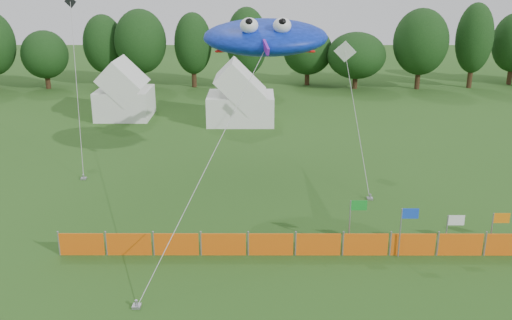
{
  "coord_description": "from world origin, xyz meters",
  "views": [
    {
      "loc": [
        0.04,
        -12.87,
        11.52
      ],
      "look_at": [
        0.0,
        6.0,
        5.2
      ],
      "focal_mm": 40.0,
      "sensor_mm": 36.0,
      "label": 1
    }
  ],
  "objects_px": {
    "tent_right": "(241,99)",
    "stingray_kite": "(266,36)",
    "tent_left": "(124,94)",
    "barrier_fence": "(294,244)"
  },
  "relations": [
    {
      "from": "tent_right",
      "to": "stingray_kite",
      "type": "distance_m",
      "value": 15.07
    },
    {
      "from": "tent_left",
      "to": "tent_right",
      "type": "bearing_deg",
      "value": -9.72
    },
    {
      "from": "tent_right",
      "to": "stingray_kite",
      "type": "xyz_separation_m",
      "value": [
        1.74,
        -13.57,
        6.32
      ]
    },
    {
      "from": "tent_right",
      "to": "barrier_fence",
      "type": "bearing_deg",
      "value": -82.66
    },
    {
      "from": "stingray_kite",
      "to": "tent_left",
      "type": "bearing_deg",
      "value": 126.51
    },
    {
      "from": "tent_right",
      "to": "barrier_fence",
      "type": "height_order",
      "value": "tent_right"
    },
    {
      "from": "tent_left",
      "to": "tent_right",
      "type": "xyz_separation_m",
      "value": [
        9.51,
        -1.63,
        -0.05
      ]
    },
    {
      "from": "tent_right",
      "to": "stingray_kite",
      "type": "bearing_deg",
      "value": -82.71
    },
    {
      "from": "tent_right",
      "to": "stingray_kite",
      "type": "relative_size",
      "value": 0.25
    },
    {
      "from": "barrier_fence",
      "to": "stingray_kite",
      "type": "bearing_deg",
      "value": 97.42
    }
  ]
}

